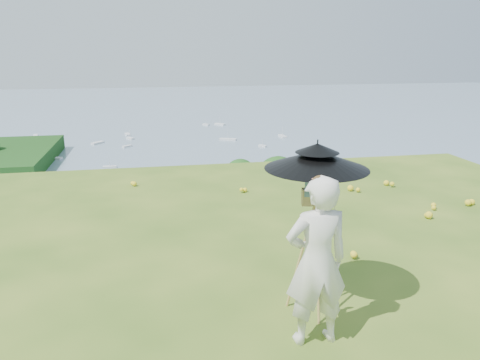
{
  "coord_description": "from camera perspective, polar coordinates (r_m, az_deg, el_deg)",
  "views": [
    {
      "loc": [
        -1.86,
        -5.52,
        3.12
      ],
      "look_at": [
        -0.48,
        1.75,
        1.02
      ],
      "focal_mm": 35.0,
      "sensor_mm": 36.0,
      "label": 1
    }
  ],
  "objects": [
    {
      "name": "ground",
      "position": [
        6.61,
        7.1,
        -12.44
      ],
      "size": [
        14.0,
        14.0,
        0.0
      ],
      "primitive_type": "plane",
      "color": "#3D611B",
      "rests_on": "ground"
    },
    {
      "name": "shoreline_tier",
      "position": [
        89.54,
        -8.64,
        -10.24
      ],
      "size": [
        170.0,
        28.0,
        8.0
      ],
      "primitive_type": "cube",
      "color": "#6F6458",
      "rests_on": "bay_water"
    },
    {
      "name": "bay_water",
      "position": [
        248.32,
        -10.32,
        7.01
      ],
      "size": [
        700.0,
        700.0,
        0.0
      ],
      "primitive_type": "plane",
      "color": "slate",
      "rests_on": "ground"
    },
    {
      "name": "slope_trees",
      "position": [
        44.42,
        -7.52,
        -8.35
      ],
      "size": [
        110.0,
        50.0,
        6.0
      ],
      "primitive_type": null,
      "color": "#215118",
      "rests_on": "forest_slope"
    },
    {
      "name": "harbor_town",
      "position": [
        86.89,
        -8.82,
        -6.38
      ],
      "size": [
        110.0,
        22.0,
        5.0
      ],
      "primitive_type": null,
      "color": "silver",
      "rests_on": "shoreline_tier"
    },
    {
      "name": "moored_boats",
      "position": [
        170.86,
        -14.12,
        2.95
      ],
      "size": [
        140.0,
        140.0,
        0.7
      ],
      "primitive_type": null,
      "color": "silver",
      "rests_on": "bay_water"
    },
    {
      "name": "wildflowers",
      "position": [
        6.79,
        6.47,
        -11.02
      ],
      "size": [
        10.0,
        10.5,
        0.12
      ],
      "primitive_type": null,
      "color": "yellow",
      "rests_on": "ground"
    },
    {
      "name": "painter",
      "position": [
        5.06,
        9.33,
        -9.8
      ],
      "size": [
        0.71,
        0.48,
        1.89
      ],
      "primitive_type": "imported",
      "rotation": [
        0.0,
        0.0,
        3.18
      ],
      "color": "silver",
      "rests_on": "ground"
    },
    {
      "name": "field_easel",
      "position": [
        5.65,
        8.95,
        -7.99
      ],
      "size": [
        0.75,
        0.75,
        1.7
      ],
      "primitive_type": null,
      "rotation": [
        0.0,
        0.0,
        -0.19
      ],
      "color": "#B09049",
      "rests_on": "ground"
    },
    {
      "name": "sun_umbrella",
      "position": [
        5.38,
        9.29,
        1.08
      ],
      "size": [
        1.21,
        1.21,
        0.73
      ],
      "primitive_type": null,
      "rotation": [
        0.0,
        0.0,
        -0.01
      ],
      "color": "black",
      "rests_on": "field_easel"
    },
    {
      "name": "painter_cap",
      "position": [
        4.74,
        9.81,
        -0.05
      ],
      "size": [
        0.21,
        0.25,
        0.1
      ],
      "primitive_type": null,
      "rotation": [
        0.0,
        0.0,
        -0.07
      ],
      "color": "#C76F6D",
      "rests_on": "painter"
    }
  ]
}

